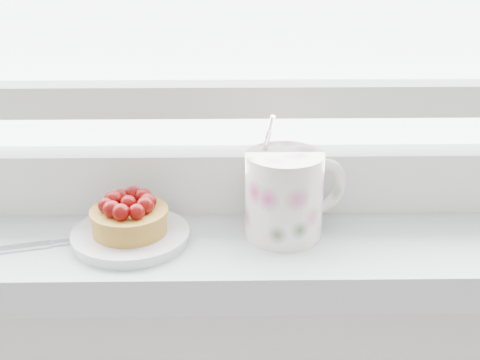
{
  "coord_description": "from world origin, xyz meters",
  "views": [
    {
      "loc": [
        0.03,
        1.25,
        1.27
      ],
      "look_at": [
        0.04,
        1.88,
        1.01
      ],
      "focal_mm": 50.0,
      "sensor_mm": 36.0,
      "label": 1
    }
  ],
  "objects_px": {
    "saucer": "(131,237)",
    "fork": "(34,246)",
    "raspberry_tart": "(129,215)",
    "floral_mug": "(287,193)"
  },
  "relations": [
    {
      "from": "fork",
      "to": "raspberry_tart",
      "type": "bearing_deg",
      "value": 6.44
    },
    {
      "from": "raspberry_tart",
      "to": "floral_mug",
      "type": "relative_size",
      "value": 0.61
    },
    {
      "from": "floral_mug",
      "to": "fork",
      "type": "relative_size",
      "value": 0.64
    },
    {
      "from": "raspberry_tart",
      "to": "floral_mug",
      "type": "distance_m",
      "value": 0.17
    },
    {
      "from": "fork",
      "to": "floral_mug",
      "type": "bearing_deg",
      "value": 5.64
    },
    {
      "from": "floral_mug",
      "to": "fork",
      "type": "height_order",
      "value": "floral_mug"
    },
    {
      "from": "saucer",
      "to": "fork",
      "type": "distance_m",
      "value": 0.1
    },
    {
      "from": "saucer",
      "to": "floral_mug",
      "type": "xyz_separation_m",
      "value": [
        0.16,
        0.01,
        0.04
      ]
    },
    {
      "from": "raspberry_tart",
      "to": "fork",
      "type": "height_order",
      "value": "raspberry_tart"
    },
    {
      "from": "saucer",
      "to": "raspberry_tart",
      "type": "relative_size",
      "value": 1.53
    }
  ]
}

